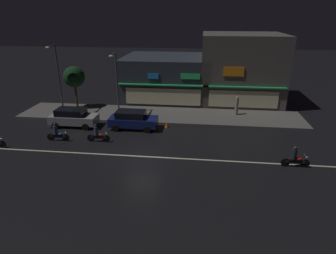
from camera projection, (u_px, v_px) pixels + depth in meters
ground_plane at (142, 156)px, 21.42m from camera, size 140.00×140.00×0.00m
lane_divider_stripe at (142, 156)px, 21.42m from camera, size 27.16×0.16×0.01m
sidewalk_far at (160, 115)px, 29.99m from camera, size 28.59×4.96×0.14m
storefront_left_block at (168, 77)px, 35.45m from camera, size 10.26×8.95×5.03m
storefront_center_block at (241, 68)px, 33.89m from camera, size 9.02×8.63×7.67m
streetlamp_west at (57, 73)px, 29.43m from camera, size 0.44×1.64×6.82m
streetlamp_mid at (116, 78)px, 29.00m from camera, size 0.44×1.64×6.11m
pedestrian_on_sidewalk at (237, 106)px, 29.48m from camera, size 0.35×0.35×1.96m
street_tree at (74, 77)px, 31.13m from camera, size 2.26×2.26×4.45m
parked_car_near_kerb at (133, 120)px, 26.28m from camera, size 4.30×1.98×1.67m
parked_car_trailing at (73, 117)px, 26.88m from camera, size 4.30×1.98×1.67m
motorcycle_lead at (57, 134)px, 23.83m from camera, size 1.90×0.60×1.52m
motorcycle_following at (98, 135)px, 23.65m from camera, size 1.90×0.60×1.52m
motorcycle_trailing_far at (295, 158)px, 19.77m from camera, size 1.90×0.60×1.52m
traffic_cone at (167, 124)px, 26.80m from camera, size 0.36×0.36×0.55m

